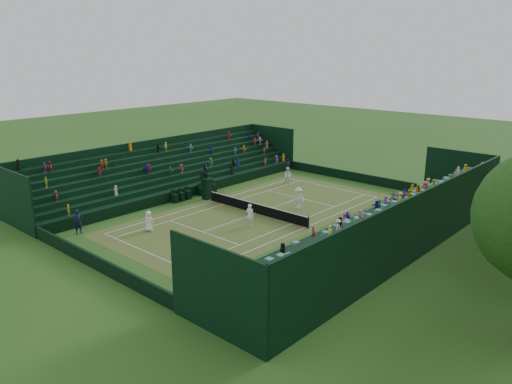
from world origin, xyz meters
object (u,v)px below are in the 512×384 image
at_px(player_near_west, 149,221).
at_px(player_far_west, 288,176).
at_px(umpire_chair, 207,186).
at_px(player_far_east, 299,198).
at_px(tennis_net, 256,208).
at_px(player_near_east, 250,215).

height_order(player_near_west, player_far_west, player_far_west).
bearing_deg(umpire_chair, player_near_west, -70.73).
bearing_deg(player_far_east, tennis_net, -117.84).
relative_size(player_near_west, player_far_west, 0.90).
bearing_deg(player_far_west, player_near_west, -110.36).
xyz_separation_m(player_far_west, player_far_east, (6.10, -6.10, 0.05)).
bearing_deg(player_near_east, tennis_net, -74.36).
distance_m(umpire_chair, player_near_east, 9.03).
height_order(umpire_chair, player_near_east, umpire_chair).
height_order(tennis_net, player_far_west, player_far_west).
bearing_deg(player_near_west, player_far_west, -109.03).
distance_m(player_far_west, player_far_east, 8.63).
height_order(umpire_chair, player_far_east, umpire_chair).
xyz_separation_m(player_near_west, player_far_west, (-0.87, 18.99, 0.09)).
distance_m(player_near_west, player_far_west, 19.01).
bearing_deg(player_near_east, player_far_east, -107.82).
relative_size(umpire_chair, player_near_east, 1.59).
relative_size(player_near_west, player_far_east, 0.86).
height_order(tennis_net, umpire_chair, umpire_chair).
xyz_separation_m(player_near_west, player_far_east, (5.24, 12.89, 0.14)).
bearing_deg(player_near_west, player_far_east, -133.76).
relative_size(tennis_net, umpire_chair, 3.76).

